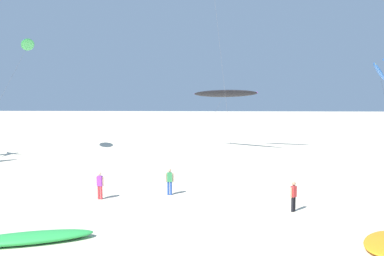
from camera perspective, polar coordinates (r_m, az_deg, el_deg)
name	(u,v)px	position (r m, az deg, el deg)	size (l,w,h in m)	color
flying_kite_2	(224,93)	(45.67, 4.60, 4.93)	(7.78, 9.63, 7.00)	black
flying_kite_4	(379,72)	(47.26, 25.13, 7.25)	(4.24, 6.66, 9.88)	blue
flying_kite_8	(28,45)	(46.48, -22.34, 10.90)	(4.09, 9.91, 12.21)	green
grounded_kite_0	(28,238)	(18.80, -22.32, -14.28)	(5.48, 2.87, 0.42)	green
person_near_left	(170,181)	(25.13, -3.21, -7.49)	(0.51, 0.23, 1.65)	#284CA3
person_near_right	(294,195)	(22.28, 14.26, -9.26)	(0.40, 0.37, 1.63)	black
person_far_watcher	(100,184)	(24.71, -12.99, -7.82)	(0.51, 0.24, 1.65)	red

